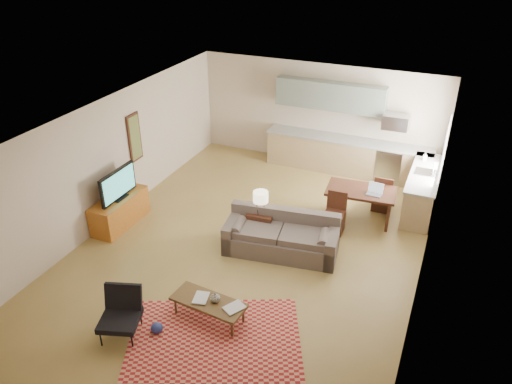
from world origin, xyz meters
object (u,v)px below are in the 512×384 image
at_px(sofa, 281,235).
at_px(dining_table, 360,205).
at_px(console_table, 260,226).
at_px(coffee_table, 209,310).
at_px(tv_credenza, 120,211).
at_px(armchair, 119,316).

bearing_deg(sofa, dining_table, 49.78).
xyz_separation_m(sofa, console_table, (-0.55, 0.25, -0.09)).
bearing_deg(dining_table, coffee_table, -115.81).
bearing_deg(sofa, tv_credenza, 178.09).
xyz_separation_m(armchair, tv_credenza, (-2.04, 2.74, -0.07)).
relative_size(console_table, dining_table, 0.43).
relative_size(armchair, console_table, 1.25).
distance_m(coffee_table, armchair, 1.43).
bearing_deg(dining_table, armchair, -123.09).
xyz_separation_m(sofa, dining_table, (1.14, 1.82, -0.03)).
bearing_deg(armchair, dining_table, 43.35).
relative_size(sofa, console_table, 3.66).
height_order(sofa, tv_credenza, sofa).
bearing_deg(console_table, coffee_table, -91.82).
bearing_deg(dining_table, sofa, -126.84).
xyz_separation_m(armchair, dining_table, (2.66, 4.96, -0.02)).
height_order(coffee_table, console_table, console_table).
relative_size(sofa, coffee_table, 1.84).
bearing_deg(dining_table, console_table, -141.77).
xyz_separation_m(sofa, coffee_table, (-0.42, -2.25, -0.21)).
bearing_deg(coffee_table, dining_table, 74.52).
bearing_deg(console_table, dining_table, 38.38).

